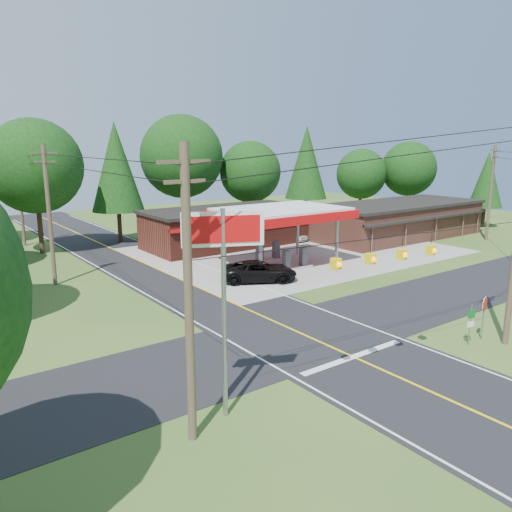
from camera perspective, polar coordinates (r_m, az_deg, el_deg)
ground at (r=27.08m, az=5.42°, el=-8.95°), size 120.00×120.00×0.00m
main_highway at (r=27.07m, az=5.42°, el=-8.93°), size 8.00×120.00×0.02m
cross_road at (r=27.07m, az=5.42°, el=-8.92°), size 70.00×7.00×0.02m
lane_center_yellow at (r=27.07m, az=5.42°, el=-8.90°), size 0.15×110.00×0.00m
gas_canopy at (r=41.32m, az=2.92°, el=4.69°), size 10.60×7.40×4.88m
convenience_store at (r=50.26m, az=-3.42°, el=3.37°), size 16.40×7.55×3.80m
strip_building at (r=57.28m, az=15.91°, el=4.03°), size 20.40×8.75×3.80m
utility_pole_near_left at (r=16.27m, az=-7.73°, el=-4.31°), size 1.80×0.30×10.00m
utility_pole_far_left at (r=38.08m, az=-22.57°, el=4.50°), size 1.80×0.30×10.00m
utility_pole_far_right at (r=58.12m, az=25.26°, el=6.71°), size 1.80×0.30×10.00m
utility_pole_north at (r=54.97m, az=-25.35°, el=5.96°), size 0.30×0.30×9.50m
overhead_beacons at (r=20.67m, az=14.76°, el=1.87°), size 17.04×2.04×1.03m
treeline_backdrop at (r=46.32m, az=-13.92°, el=9.19°), size 70.27×51.59×13.30m
suv_car at (r=36.95m, az=0.38°, el=-1.77°), size 7.55×7.55×1.54m
sedan_car at (r=53.02m, az=4.14°, el=2.43°), size 4.18×4.18×1.26m
big_stop_sign at (r=17.43m, az=-3.73°, el=-0.75°), size 2.67×1.25×7.78m
octagonal_stop_sign at (r=28.24m, az=24.65°, el=-5.40°), size 0.80×0.28×2.36m
route_sign_post at (r=27.37m, az=23.33°, el=-6.84°), size 0.44×0.14×2.17m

